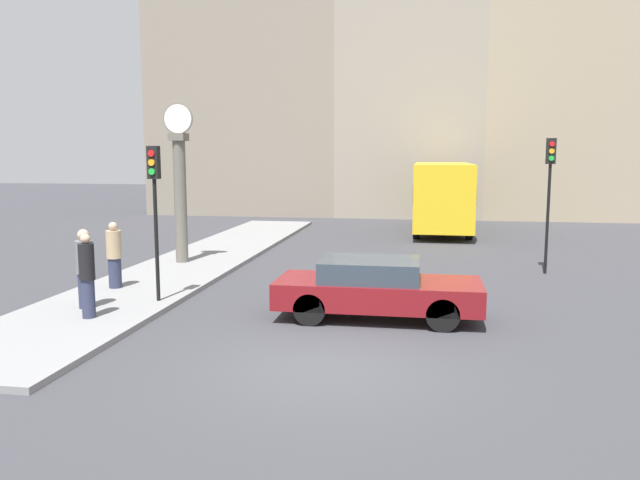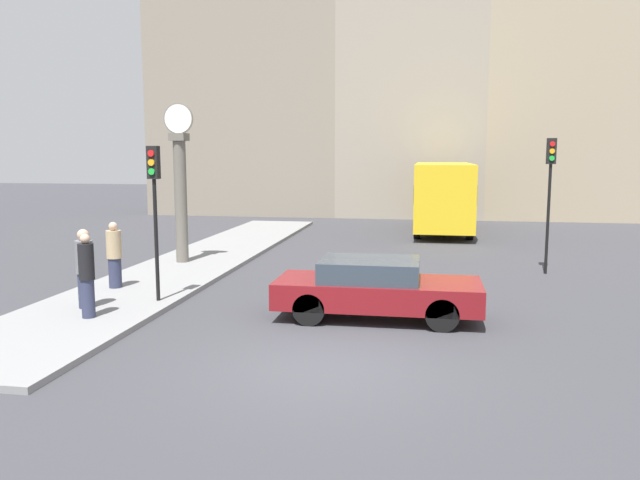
# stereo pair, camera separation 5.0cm
# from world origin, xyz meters

# --- Properties ---
(ground_plane) EXTENTS (120.00, 120.00, 0.00)m
(ground_plane) POSITION_xyz_m (0.00, 0.00, 0.00)
(ground_plane) COLOR #38383D
(sidewalk_corner) EXTENTS (3.20, 23.41, 0.13)m
(sidewalk_corner) POSITION_xyz_m (-5.79, 9.71, 0.06)
(sidewalk_corner) COLOR gray
(sidewalk_corner) RESTS_ON ground_plane
(building_row) EXTENTS (29.49, 5.00, 19.82)m
(building_row) POSITION_xyz_m (-0.05, 27.07, 9.65)
(building_row) COLOR gray
(building_row) RESTS_ON ground_plane
(sedan_car) EXTENTS (4.46, 1.82, 1.32)m
(sedan_car) POSITION_xyz_m (0.59, 3.34, 0.69)
(sedan_car) COLOR maroon
(sedan_car) RESTS_ON ground_plane
(bus_distant) EXTENTS (2.51, 8.03, 3.17)m
(bus_distant) POSITION_xyz_m (2.35, 19.25, 1.79)
(bus_distant) COLOR gold
(bus_distant) RESTS_ON ground_plane
(traffic_light_near) EXTENTS (0.26, 0.24, 3.66)m
(traffic_light_near) POSITION_xyz_m (-4.63, 3.61, 2.75)
(traffic_light_near) COLOR black
(traffic_light_near) RESTS_ON sidewalk_corner
(traffic_light_far) EXTENTS (0.26, 0.24, 4.06)m
(traffic_light_far) POSITION_xyz_m (5.24, 9.40, 2.90)
(traffic_light_far) COLOR black
(traffic_light_far) RESTS_ON ground_plane
(street_clock) EXTENTS (0.97, 0.51, 5.06)m
(street_clock) POSITION_xyz_m (-6.14, 8.83, 2.53)
(street_clock) COLOR #666056
(street_clock) RESTS_ON sidewalk_corner
(pedestrian_grey_jacket) EXTENTS (0.40, 0.40, 1.80)m
(pedestrian_grey_jacket) POSITION_xyz_m (-5.95, 2.68, 1.03)
(pedestrian_grey_jacket) COLOR #2D334C
(pedestrian_grey_jacket) RESTS_ON sidewalk_corner
(pedestrian_black_jacket) EXTENTS (0.33, 0.33, 1.81)m
(pedestrian_black_jacket) POSITION_xyz_m (-5.43, 1.89, 1.04)
(pedestrian_black_jacket) COLOR #2D334C
(pedestrian_black_jacket) RESTS_ON sidewalk_corner
(pedestrian_tan_coat) EXTENTS (0.39, 0.39, 1.73)m
(pedestrian_tan_coat) POSITION_xyz_m (-6.35, 4.80, 0.98)
(pedestrian_tan_coat) COLOR #2D334C
(pedestrian_tan_coat) RESTS_ON sidewalk_corner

